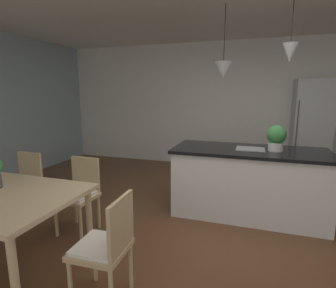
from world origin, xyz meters
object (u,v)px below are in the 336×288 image
chair_far_left (23,185)px  potted_plant_on_island (276,137)px  refrigerator (310,130)px  kitchen_island (248,181)px  chair_far_right (80,192)px  chair_kitchen_end (106,245)px

chair_far_left → potted_plant_on_island: size_ratio=2.65×
chair_far_left → refrigerator: refrigerator is taller
kitchen_island → potted_plant_on_island: bearing=-0.0°
kitchen_island → potted_plant_on_island: potted_plant_on_island is taller
chair_far_right → chair_far_left: same height
refrigerator → potted_plant_on_island: refrigerator is taller
chair_kitchen_end → potted_plant_on_island: 2.41m
chair_kitchen_end → refrigerator: (2.03, 3.97, 0.46)m
chair_kitchen_end → kitchen_island: 2.18m
chair_far_right → chair_kitchen_end: bearing=-44.8°
kitchen_island → potted_plant_on_island: size_ratio=6.02×
chair_far_left → kitchen_island: 2.92m
chair_far_left → potted_plant_on_island: (3.03, 1.06, 0.60)m
kitchen_island → refrigerator: size_ratio=1.05×
chair_far_right → kitchen_island: kitchen_island is taller
kitchen_island → chair_far_left: bearing=-158.6°
potted_plant_on_island → chair_far_right: bearing=-154.0°
chair_kitchen_end → kitchen_island: bearing=63.0°
chair_kitchen_end → kitchen_island: size_ratio=0.44×
chair_far_right → refrigerator: bearing=46.6°
kitchen_island → refrigerator: refrigerator is taller
chair_far_left → chair_kitchen_end: bearing=-26.9°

